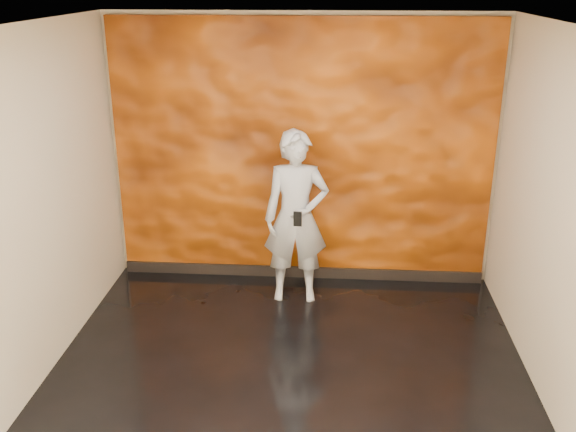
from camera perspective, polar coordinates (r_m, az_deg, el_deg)
The scene contains 5 objects.
room at distance 4.78m, azimuth -0.03°, elevation -0.45°, with size 4.02×4.02×2.81m.
feature_wall at distance 6.65m, azimuth 1.25°, elevation 5.48°, with size 3.90×0.06×2.75m, color #DD5F09.
baseboard at distance 7.08m, azimuth 1.15°, elevation -4.97°, with size 3.90×0.04×0.12m, color black.
man at distance 6.33m, azimuth 0.73°, elevation -0.14°, with size 0.64×0.42×1.75m, color #9497A1.
phone at distance 6.05m, azimuth 0.86°, elevation -0.26°, with size 0.08×0.02×0.15m, color black.
Camera 1 is at (0.34, -4.45, 3.13)m, focal length 40.00 mm.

